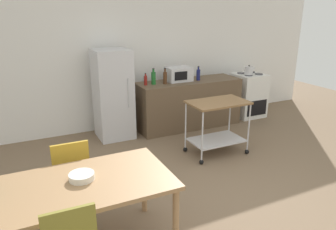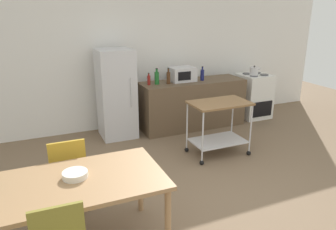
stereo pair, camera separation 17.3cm
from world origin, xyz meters
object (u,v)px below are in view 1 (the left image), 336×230
Objects in this scene: chair_mustard at (71,171)px; bottle_sesame_oil at (153,78)px; stove_oven at (248,95)px; fruit_bowl at (82,176)px; microwave at (179,74)px; kitchen_cart at (217,119)px; bottle_soy_sauce at (146,80)px; refrigerator at (113,94)px; dining_table at (87,189)px; bottle_hot_sauce at (165,77)px; kettle at (249,70)px; bottle_soda at (198,74)px.

chair_mustard is 3.10× the size of bottle_sesame_oil.
stove_oven is 4.05× the size of fruit_bowl.
fruit_bowl is (-2.35, -2.65, -0.25)m from microwave.
stove_oven is 3.20× the size of bottle_sesame_oil.
kitchen_cart is 4.25× the size of bottle_soy_sauce.
chair_mustard is 4.16× the size of bottle_soy_sauce.
bottle_sesame_oil is 3.17m from fruit_bowl.
dining_table is at bearing -111.12° from refrigerator.
dining_table is at bearing -127.49° from bottle_hot_sauce.
stove_oven is 1.01× the size of kitchen_cart.
refrigerator reaches higher than bottle_hot_sauce.
chair_mustard reaches higher than dining_table.
refrigerator is at bearing 176.30° from kettle.
kitchen_cart is at bearing 29.08° from fruit_bowl.
dining_table is 3.13m from bottle_soy_sauce.
fruit_bowl is 0.95× the size of kettle.
bottle_soda is 1.11× the size of kettle.
bottle_hot_sauce is (0.20, -0.05, -0.00)m from bottle_sesame_oil.
microwave is at bearing 4.42° from bottle_soy_sauce.
kettle is (1.52, -0.15, -0.03)m from microwave.
bottle_hot_sauce is at bearing -8.44° from refrigerator.
bottle_soy_sauce reaches higher than chair_mustard.
stove_oven reaches higher than kitchen_cart.
stove_oven is at bearing -153.40° from chair_mustard.
bottle_sesame_oil is 0.54m from microwave.
refrigerator is at bearing 172.10° from bottle_soy_sauce.
dining_table is 1.63× the size of stove_oven.
chair_mustard is at bearing 92.79° from dining_table.
chair_mustard is at bearing -154.64° from kettle.
bottle_hot_sauce is 3.25m from fruit_bowl.
chair_mustard is 2.70m from bottle_sesame_oil.
refrigerator is 6.82× the size of fruit_bowl.
bottle_soda is (0.70, 0.01, -0.01)m from bottle_hot_sauce.
kettle is (2.20, -0.10, 0.01)m from bottle_soy_sauce.
bottle_sesame_oil is (0.73, -0.09, 0.24)m from refrigerator.
stove_oven is 4.30× the size of bottle_soy_sauce.
bottle_soda is (0.39, 1.25, 0.44)m from kitchen_cart.
refrigerator reaches higher than stove_oven.
microwave is (0.33, 0.11, 0.01)m from bottle_hot_sauce.
microwave reaches higher than kettle.
bottle_soda reaches higher than bottle_soy_sauce.
kettle is (3.84, 2.55, 0.33)m from dining_table.
refrigerator is at bearing -117.66° from chair_mustard.
kettle is at bearing 37.96° from kitchen_cart.
kettle is at bearing -2.59° from bottle_soy_sauce.
fruit_bowl is at bearing -147.16° from kettle.
microwave is 1.53m from kettle.
dining_table is 3.28m from bottle_hot_sauce.
chair_mustard is at bearing -145.27° from bottle_soda.
fruit_bowl is (-3.98, -2.59, 0.33)m from stove_oven.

